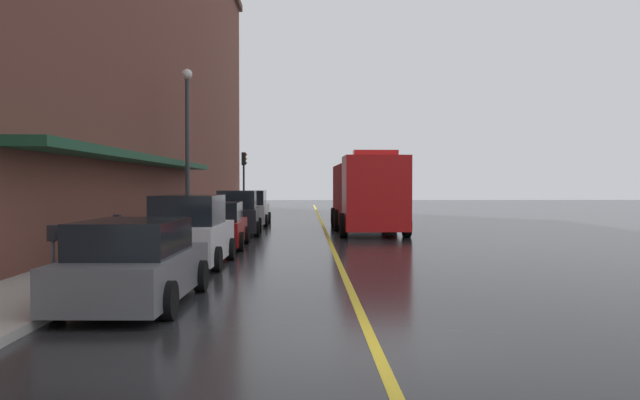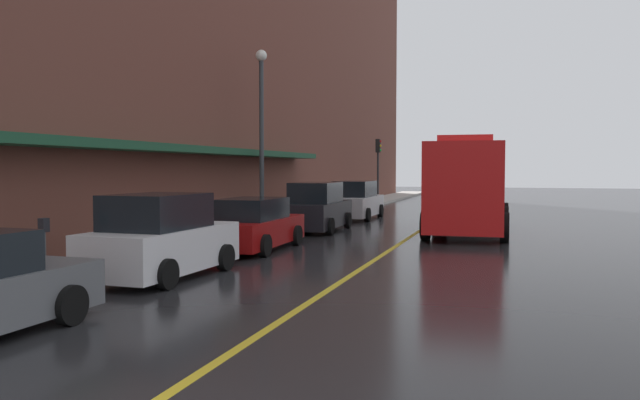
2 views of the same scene
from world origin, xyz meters
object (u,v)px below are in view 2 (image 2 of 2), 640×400
(parked_car_4, at_px, (356,201))
(fire_truck, at_px, (470,188))
(parked_car_1, at_px, (161,239))
(parked_car_2, at_px, (253,225))
(street_lamp_left, at_px, (262,119))
(traffic_light_near, at_px, (378,158))
(parking_meter_0, at_px, (44,239))
(parked_car_3, at_px, (317,208))

(parked_car_4, distance_m, fire_truck, 7.64)
(parked_car_1, distance_m, parked_car_2, 5.06)
(parked_car_1, bearing_deg, street_lamp_left, 11.92)
(traffic_light_near, bearing_deg, parked_car_2, -86.85)
(fire_truck, height_order, traffic_light_near, traffic_light_near)
(parked_car_4, relative_size, street_lamp_left, 0.69)
(parking_meter_0, distance_m, street_lamp_left, 13.07)
(parked_car_3, distance_m, traffic_light_near, 18.16)
(parked_car_3, height_order, fire_truck, fire_truck)
(parked_car_1, relative_size, street_lamp_left, 0.60)
(parked_car_4, bearing_deg, parked_car_2, 179.51)
(parked_car_3, relative_size, parking_meter_0, 3.60)
(street_lamp_left, bearing_deg, parked_car_4, 73.29)
(parking_meter_0, xyz_separation_m, street_lamp_left, (-0.60, 12.62, 3.34))
(traffic_light_near, bearing_deg, street_lamp_left, -92.03)
(parked_car_1, xyz_separation_m, parked_car_3, (0.14, 11.19, 0.01))
(street_lamp_left, bearing_deg, parked_car_1, -79.61)
(parked_car_1, height_order, traffic_light_near, traffic_light_near)
(parked_car_2, distance_m, parked_car_4, 12.32)
(fire_truck, height_order, street_lamp_left, street_lamp_left)
(street_lamp_left, bearing_deg, parked_car_2, -69.83)
(parked_car_4, bearing_deg, fire_truck, -130.51)
(street_lamp_left, xyz_separation_m, traffic_light_near, (0.66, 18.69, -1.24))
(street_lamp_left, height_order, traffic_light_near, street_lamp_left)
(parked_car_1, height_order, parking_meter_0, parked_car_1)
(parking_meter_0, xyz_separation_m, traffic_light_near, (0.06, 31.32, 2.10))
(parked_car_3, bearing_deg, parking_meter_0, 171.62)
(fire_truck, bearing_deg, traffic_light_near, -157.64)
(parked_car_3, height_order, parking_meter_0, parked_car_3)
(parked_car_1, xyz_separation_m, traffic_light_near, (-1.26, 29.16, 2.28))
(fire_truck, xyz_separation_m, street_lamp_left, (-7.85, -1.99, 2.69))
(parked_car_2, relative_size, traffic_light_near, 1.06)
(parked_car_2, height_order, parking_meter_0, parked_car_2)
(parked_car_3, relative_size, parked_car_4, 1.00)
(parked_car_3, bearing_deg, parked_car_1, 177.14)
(parking_meter_0, height_order, traffic_light_near, traffic_light_near)
(parked_car_2, distance_m, fire_truck, 9.49)
(parked_car_1, bearing_deg, parking_meter_0, 150.09)
(parked_car_2, bearing_deg, parking_meter_0, 167.92)
(parked_car_1, height_order, parked_car_4, parked_car_1)
(parked_car_2, distance_m, parking_meter_0, 7.35)
(parked_car_2, distance_m, traffic_light_near, 24.26)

